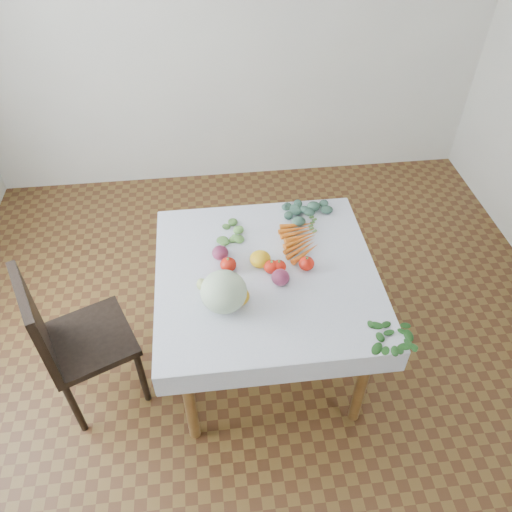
{
  "coord_description": "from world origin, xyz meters",
  "views": [
    {
      "loc": [
        -0.26,
        -1.75,
        2.58
      ],
      "look_at": [
        -0.05,
        0.06,
        0.82
      ],
      "focal_mm": 35.0,
      "sensor_mm": 36.0,
      "label": 1
    }
  ],
  "objects_px": {
    "chair": "(68,337)",
    "carrot_bunch": "(300,239)",
    "heirloom_back": "(260,259)",
    "table": "(266,286)",
    "cabbage": "(224,292)"
  },
  "relations": [
    {
      "from": "table",
      "to": "heirloom_back",
      "type": "xyz_separation_m",
      "value": [
        -0.03,
        0.06,
        0.14
      ]
    },
    {
      "from": "heirloom_back",
      "to": "carrot_bunch",
      "type": "bearing_deg",
      "value": 32.91
    },
    {
      "from": "table",
      "to": "heirloom_back",
      "type": "distance_m",
      "value": 0.16
    },
    {
      "from": "cabbage",
      "to": "heirloom_back",
      "type": "height_order",
      "value": "cabbage"
    },
    {
      "from": "chair",
      "to": "carrot_bunch",
      "type": "bearing_deg",
      "value": 15.6
    },
    {
      "from": "cabbage",
      "to": "table",
      "type": "bearing_deg",
      "value": 40.54
    },
    {
      "from": "cabbage",
      "to": "heirloom_back",
      "type": "xyz_separation_m",
      "value": [
        0.2,
        0.26,
        -0.06
      ]
    },
    {
      "from": "chair",
      "to": "cabbage",
      "type": "distance_m",
      "value": 0.86
    },
    {
      "from": "table",
      "to": "chair",
      "type": "height_order",
      "value": "chair"
    },
    {
      "from": "table",
      "to": "carrot_bunch",
      "type": "distance_m",
      "value": 0.32
    },
    {
      "from": "chair",
      "to": "carrot_bunch",
      "type": "height_order",
      "value": "chair"
    },
    {
      "from": "heirloom_back",
      "to": "carrot_bunch",
      "type": "relative_size",
      "value": 0.34
    },
    {
      "from": "carrot_bunch",
      "to": "heirloom_back",
      "type": "bearing_deg",
      "value": -147.09
    },
    {
      "from": "chair",
      "to": "cabbage",
      "type": "relative_size",
      "value": 4.36
    },
    {
      "from": "chair",
      "to": "carrot_bunch",
      "type": "xyz_separation_m",
      "value": [
        1.24,
        0.35,
        0.23
      ]
    }
  ]
}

